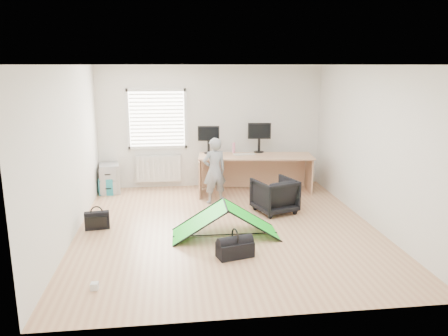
{
  "coord_description": "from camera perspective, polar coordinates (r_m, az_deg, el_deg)",
  "views": [
    {
      "loc": [
        -0.9,
        -6.95,
        2.69
      ],
      "look_at": [
        0.0,
        0.4,
        0.95
      ],
      "focal_mm": 35.0,
      "sensor_mm": 36.0,
      "label": 1
    }
  ],
  "objects": [
    {
      "name": "office_chair",
      "position": [
        8.23,
        6.62,
        -3.57
      ],
      "size": [
        0.89,
        0.9,
        0.65
      ],
      "primitive_type": "imported",
      "rotation": [
        0.0,
        0.0,
        3.48
      ],
      "color": "black",
      "rests_on": "ground"
    },
    {
      "name": "storage_crate",
      "position": [
        9.11,
        7.01,
        -3.23
      ],
      "size": [
        0.53,
        0.43,
        0.26
      ],
      "primitive_type": "cube",
      "rotation": [
        0.0,
        0.0,
        0.28
      ],
      "color": "silver",
      "rests_on": "ground"
    },
    {
      "name": "kite",
      "position": [
        7.08,
        0.18,
        -6.82
      ],
      "size": [
        1.73,
        0.79,
        0.53
      ],
      "primitive_type": null,
      "rotation": [
        0.0,
        0.0,
        -0.02
      ],
      "color": "#15E022",
      "rests_on": "ground"
    },
    {
      "name": "back_wall",
      "position": [
        9.84,
        -1.68,
        5.38
      ],
      "size": [
        5.0,
        0.02,
        2.7
      ],
      "primitive_type": "cube",
      "color": "silver",
      "rests_on": "ground"
    },
    {
      "name": "monitor_left",
      "position": [
        9.48,
        -2.03,
        3.22
      ],
      "size": [
        0.47,
        0.16,
        0.44
      ],
      "primitive_type": "cube",
      "rotation": [
        0.0,
        0.0,
        -0.13
      ],
      "color": "black",
      "rests_on": "desk"
    },
    {
      "name": "desk",
      "position": [
        9.42,
        4.11,
        -0.81
      ],
      "size": [
        2.49,
        1.03,
        0.82
      ],
      "primitive_type": "cube",
      "rotation": [
        0.0,
        0.0,
        -0.11
      ],
      "color": "tan",
      "rests_on": "ground"
    },
    {
      "name": "radiator",
      "position": [
        9.89,
        -8.54,
        -0.03
      ],
      "size": [
        1.0,
        0.12,
        0.6
      ],
      "primitive_type": "cube",
      "color": "silver",
      "rests_on": "back_wall"
    },
    {
      "name": "ground",
      "position": [
        7.51,
        0.38,
        -7.77
      ],
      "size": [
        5.5,
        5.5,
        0.0
      ],
      "primitive_type": "plane",
      "color": "tan",
      "rests_on": "ground"
    },
    {
      "name": "keyboard",
      "position": [
        9.39,
        2.69,
        1.81
      ],
      "size": [
        0.48,
        0.21,
        0.02
      ],
      "primitive_type": "cube",
      "rotation": [
        0.0,
        0.0,
        0.12
      ],
      "color": "beige",
      "rests_on": "desk"
    },
    {
      "name": "thermos",
      "position": [
        9.58,
        1.29,
        2.68
      ],
      "size": [
        0.08,
        0.08,
        0.23
      ],
      "primitive_type": "cylinder",
      "rotation": [
        0.0,
        0.0,
        -0.35
      ],
      "color": "#C66F89",
      "rests_on": "desk"
    },
    {
      "name": "white_box",
      "position": [
        5.79,
        -16.56,
        -14.59
      ],
      "size": [
        0.09,
        0.09,
        0.09
      ],
      "primitive_type": "cube",
      "rotation": [
        0.0,
        0.0,
        -0.04
      ],
      "color": "silver",
      "rests_on": "ground"
    },
    {
      "name": "filing_cabinet",
      "position": [
        9.78,
        -14.7,
        -1.3
      ],
      "size": [
        0.49,
        0.6,
        0.63
      ],
      "primitive_type": "cube",
      "rotation": [
        0.0,
        0.0,
        0.16
      ],
      "color": "#9D9FA3",
      "rests_on": "ground"
    },
    {
      "name": "tote_bag",
      "position": [
        9.61,
        -15.12,
        -2.4
      ],
      "size": [
        0.31,
        0.15,
        0.36
      ],
      "primitive_type": "cube",
      "rotation": [
        0.0,
        0.0,
        -0.07
      ],
      "color": "teal",
      "rests_on": "ground"
    },
    {
      "name": "monitor_right",
      "position": [
        9.63,
        4.6,
        3.46
      ],
      "size": [
        0.51,
        0.17,
        0.48
      ],
      "primitive_type": "cube",
      "rotation": [
        0.0,
        0.0,
        -0.12
      ],
      "color": "black",
      "rests_on": "desk"
    },
    {
      "name": "duffel_bag",
      "position": [
        6.39,
        1.45,
        -10.59
      ],
      "size": [
        0.56,
        0.39,
        0.22
      ],
      "primitive_type": "cube",
      "rotation": [
        0.0,
        0.0,
        0.26
      ],
      "color": "black",
      "rests_on": "ground"
    },
    {
      "name": "laptop_bag",
      "position": [
        7.69,
        -16.24,
        -6.6
      ],
      "size": [
        0.42,
        0.17,
        0.3
      ],
      "primitive_type": "cube",
      "rotation": [
        0.0,
        0.0,
        0.13
      ],
      "color": "black",
      "rests_on": "ground"
    },
    {
      "name": "person",
      "position": [
        8.64,
        -1.26,
        -0.37
      ],
      "size": [
        0.55,
        0.44,
        1.32
      ],
      "primitive_type": "imported",
      "rotation": [
        0.0,
        0.0,
        3.41
      ],
      "color": "gray",
      "rests_on": "ground"
    },
    {
      "name": "window",
      "position": [
        9.74,
        -8.75,
        6.34
      ],
      "size": [
        1.2,
        0.06,
        1.2
      ],
      "primitive_type": "cube",
      "color": "silver",
      "rests_on": "back_wall"
    }
  ]
}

